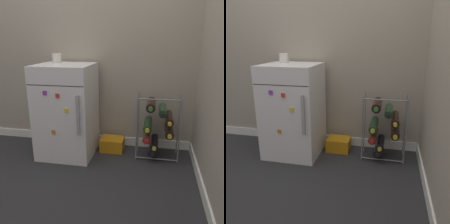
{
  "view_description": "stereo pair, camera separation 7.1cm",
  "coord_description": "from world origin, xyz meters",
  "views": [
    {
      "loc": [
        0.65,
        -1.82,
        1.1
      ],
      "look_at": [
        0.25,
        0.28,
        0.44
      ],
      "focal_mm": 38.0,
      "sensor_mm": 36.0,
      "label": 1
    },
    {
      "loc": [
        0.72,
        -1.8,
        1.1
      ],
      "look_at": [
        0.25,
        0.28,
        0.44
      ],
      "focal_mm": 38.0,
      "sensor_mm": 36.0,
      "label": 2
    }
  ],
  "objects": [
    {
      "name": "mini_fridge",
      "position": [
        -0.18,
        0.25,
        0.44
      ],
      "size": [
        0.51,
        0.52,
        0.88
      ],
      "color": "white",
      "rests_on": "ground_plane"
    },
    {
      "name": "soda_box",
      "position": [
        0.24,
        0.38,
        0.07
      ],
      "size": [
        0.23,
        0.19,
        0.13
      ],
      "color": "orange",
      "rests_on": "ground_plane"
    },
    {
      "name": "wall_back",
      "position": [
        0.0,
        0.56,
        1.24
      ],
      "size": [
        7.06,
        0.07,
        2.5
      ],
      "color": "#9E9384",
      "rests_on": "ground_plane"
    },
    {
      "name": "ground_plane",
      "position": [
        0.0,
        0.0,
        0.0
      ],
      "size": [
        14.0,
        14.0,
        0.0
      ],
      "primitive_type": "plane",
      "color": "#28282B"
    },
    {
      "name": "fridge_top_cup",
      "position": [
        -0.29,
        0.32,
        0.93
      ],
      "size": [
        0.08,
        0.08,
        0.09
      ],
      "color": "silver",
      "rests_on": "mini_fridge"
    },
    {
      "name": "wine_rack",
      "position": [
        0.67,
        0.31,
        0.31
      ],
      "size": [
        0.4,
        0.33,
        0.62
      ],
      "color": "slate",
      "rests_on": "ground_plane"
    }
  ]
}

